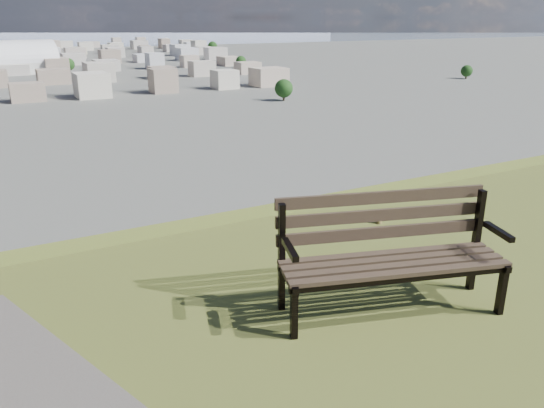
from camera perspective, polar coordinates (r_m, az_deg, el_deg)
park_bench at (r=4.30m, az=12.49°, el=-4.59°), size 1.85×1.05×0.92m
arena at (r=307.67m, az=-27.04°, el=13.26°), size 53.99×29.33×21.64m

